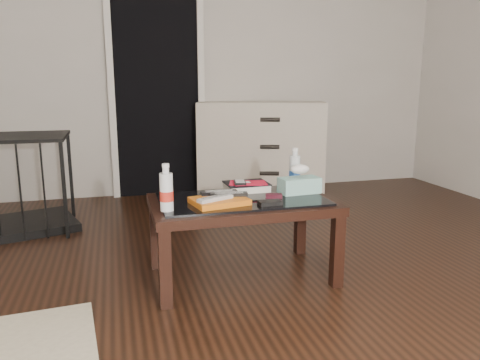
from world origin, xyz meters
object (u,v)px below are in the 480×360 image
object	(u,v)px
dresser	(261,148)
water_bottle_right	(295,167)
coffee_table	(242,209)
pet_crate	(7,201)
tissue_box	(299,185)
textbook	(246,186)
water_bottle_left	(166,187)

from	to	relation	value
dresser	water_bottle_right	xyz separation A→B (m)	(-0.33, -1.71, 0.13)
coffee_table	water_bottle_right	bearing A→B (deg)	26.83
pet_crate	water_bottle_right	bearing A→B (deg)	-47.05
coffee_table	dresser	bearing A→B (deg)	69.32
water_bottle_right	coffee_table	bearing A→B (deg)	-153.17
coffee_table	tissue_box	distance (m)	0.37
textbook	tissue_box	bearing A→B (deg)	-28.68
dresser	tissue_box	size ratio (longest dim) A/B	5.64
dresser	tissue_box	world-z (taller)	dresser
textbook	water_bottle_right	bearing A→B (deg)	2.31
textbook	dresser	bearing A→B (deg)	68.06
pet_crate	tissue_box	bearing A→B (deg)	-51.24
pet_crate	water_bottle_right	distance (m)	2.15
tissue_box	pet_crate	bearing A→B (deg)	140.80
water_bottle_right	dresser	bearing A→B (deg)	79.04
dresser	pet_crate	world-z (taller)	dresser
water_bottle_left	water_bottle_right	distance (m)	0.89
water_bottle_left	tissue_box	distance (m)	0.81
dresser	pet_crate	xyz separation A→B (m)	(-2.17, -0.66, -0.22)
coffee_table	pet_crate	distance (m)	1.92
coffee_table	water_bottle_right	distance (m)	0.47
tissue_box	textbook	bearing A→B (deg)	147.61
textbook	water_bottle_left	size ratio (longest dim) A/B	1.05
tissue_box	dresser	bearing A→B (deg)	73.69
coffee_table	pet_crate	size ratio (longest dim) A/B	0.96
coffee_table	water_bottle_right	world-z (taller)	water_bottle_right
coffee_table	tissue_box	bearing A→B (deg)	5.35
water_bottle_right	pet_crate	bearing A→B (deg)	150.25
water_bottle_left	textbook	bearing A→B (deg)	32.51
pet_crate	tissue_box	size ratio (longest dim) A/B	4.51
coffee_table	water_bottle_left	bearing A→B (deg)	-161.10
coffee_table	water_bottle_left	distance (m)	0.49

